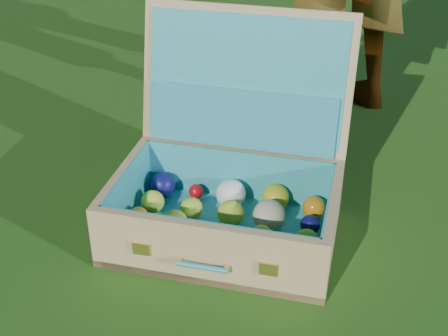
% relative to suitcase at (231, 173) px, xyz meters
% --- Properties ---
extents(ground, '(60.00, 60.00, 0.00)m').
position_rel_suitcase_xyz_m(ground, '(-0.07, -0.12, -0.15)').
color(ground, '#215114').
rests_on(ground, ground).
extents(suitcase, '(0.65, 0.60, 0.52)m').
position_rel_suitcase_xyz_m(suitcase, '(0.00, 0.00, 0.00)').
color(suitcase, tan).
rests_on(suitcase, ground).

